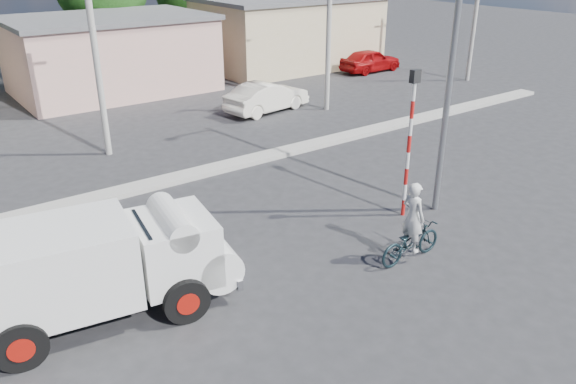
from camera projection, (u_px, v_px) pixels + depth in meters
ground_plane at (358, 269)px, 14.02m from camera, size 120.00×120.00×0.00m
median at (204, 171)px, 19.89m from camera, size 40.00×0.80×0.16m
truck at (104, 265)px, 11.80m from camera, size 5.78×2.89×2.29m
bicycle at (411, 242)px, 14.26m from camera, size 1.99×0.71×1.04m
cyclist at (412, 228)px, 14.10m from camera, size 0.45×0.68×1.85m
car_cream at (267, 97)px, 27.08m from camera, size 4.57×2.20×1.45m
car_red at (370, 60)px, 35.73m from camera, size 4.27×1.78×1.44m
traffic_pole at (410, 132)px, 15.82m from camera, size 0.28×0.18×4.36m
streetlight at (450, 45)px, 15.15m from camera, size 2.34×0.22×9.00m
building_row at (94, 53)px, 29.99m from camera, size 37.80×7.30×4.44m
utility_poles at (222, 35)px, 23.00m from camera, size 35.40×0.24×8.00m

